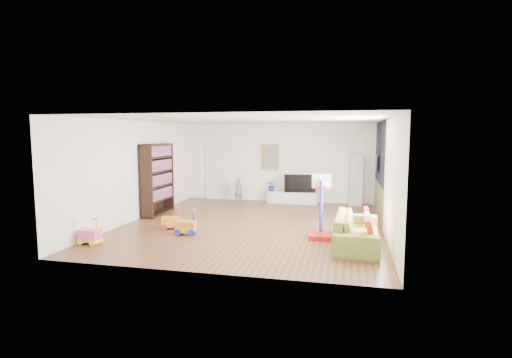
% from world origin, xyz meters
% --- Properties ---
extents(floor, '(6.50, 7.50, 0.00)m').
position_xyz_m(floor, '(0.00, 0.00, 0.00)').
color(floor, brown).
rests_on(floor, ground).
extents(ceiling, '(6.50, 7.50, 0.00)m').
position_xyz_m(ceiling, '(0.00, 0.00, 2.70)').
color(ceiling, white).
rests_on(ceiling, ground).
extents(wall_back, '(6.50, 0.00, 2.70)m').
position_xyz_m(wall_back, '(0.00, 3.75, 1.35)').
color(wall_back, white).
rests_on(wall_back, ground).
extents(wall_front, '(6.50, 0.00, 2.70)m').
position_xyz_m(wall_front, '(0.00, -3.75, 1.35)').
color(wall_front, silver).
rests_on(wall_front, ground).
extents(wall_left, '(0.00, 7.50, 2.70)m').
position_xyz_m(wall_left, '(-3.25, 0.00, 1.35)').
color(wall_left, silver).
rests_on(wall_left, ground).
extents(wall_right, '(0.00, 7.50, 2.70)m').
position_xyz_m(wall_right, '(3.25, 0.00, 1.35)').
color(wall_right, white).
rests_on(wall_right, ground).
extents(navy_accent, '(0.01, 3.20, 1.70)m').
position_xyz_m(navy_accent, '(3.23, 1.40, 1.85)').
color(navy_accent, black).
rests_on(navy_accent, wall_right).
extents(olive_wainscot, '(0.01, 3.20, 1.00)m').
position_xyz_m(olive_wainscot, '(3.23, 1.40, 0.50)').
color(olive_wainscot, brown).
rests_on(olive_wainscot, wall_right).
extents(doorway, '(1.45, 0.06, 2.10)m').
position_xyz_m(doorway, '(-1.90, 3.71, 1.05)').
color(doorway, white).
rests_on(doorway, ground).
extents(painting_back, '(0.62, 0.06, 0.92)m').
position_xyz_m(painting_back, '(-0.25, 3.71, 1.55)').
color(painting_back, gold).
rests_on(painting_back, wall_back).
extents(artwork_right, '(0.04, 0.56, 0.46)m').
position_xyz_m(artwork_right, '(3.17, 1.60, 1.55)').
color(artwork_right, '#7F3F8C').
rests_on(artwork_right, wall_right).
extents(media_console, '(1.69, 0.45, 0.39)m').
position_xyz_m(media_console, '(0.58, 3.41, 0.20)').
color(media_console, silver).
rests_on(media_console, ground).
extents(tall_cabinet, '(0.42, 0.42, 1.69)m').
position_xyz_m(tall_cabinet, '(2.67, 3.49, 0.84)').
color(tall_cabinet, silver).
rests_on(tall_cabinet, ground).
extents(bookshelf, '(0.37, 1.42, 2.07)m').
position_xyz_m(bookshelf, '(-3.01, 0.68, 1.03)').
color(bookshelf, black).
rests_on(bookshelf, ground).
extents(sofa, '(0.97, 2.30, 0.66)m').
position_xyz_m(sofa, '(2.61, -1.41, 0.33)').
color(sofa, olive).
rests_on(sofa, ground).
extents(basketball_hoop, '(0.52, 0.62, 1.45)m').
position_xyz_m(basketball_hoop, '(1.82, -1.01, 0.73)').
color(basketball_hoop, red).
rests_on(basketball_hoop, ground).
extents(ride_on_yellow, '(0.48, 0.38, 0.56)m').
position_xyz_m(ride_on_yellow, '(-1.87, -0.93, 0.28)').
color(ride_on_yellow, orange).
rests_on(ride_on_yellow, ground).
extents(ride_on_orange, '(0.49, 0.34, 0.60)m').
position_xyz_m(ride_on_orange, '(-1.28, -1.38, 0.30)').
color(ride_on_orange, orange).
rests_on(ride_on_orange, ground).
extents(ride_on_pink, '(0.47, 0.31, 0.59)m').
position_xyz_m(ride_on_pink, '(-2.97, -2.60, 0.30)').
color(ride_on_pink, '#FC599F').
rests_on(ride_on_pink, ground).
extents(child, '(0.37, 0.33, 0.84)m').
position_xyz_m(child, '(-1.25, 3.10, 0.42)').
color(child, slate).
rests_on(child, ground).
extents(tv, '(1.06, 0.33, 0.61)m').
position_xyz_m(tv, '(0.82, 3.43, 0.70)').
color(tv, black).
rests_on(tv, media_console).
extents(vase_plant, '(0.40, 0.36, 0.41)m').
position_xyz_m(vase_plant, '(-0.13, 3.45, 0.59)').
color(vase_plant, navy).
rests_on(vase_plant, media_console).
extents(pillow_left, '(0.12, 0.39, 0.38)m').
position_xyz_m(pillow_left, '(2.82, -2.08, 0.52)').
color(pillow_left, '#C33B0A').
rests_on(pillow_left, sofa).
extents(pillow_center, '(0.12, 0.38, 0.38)m').
position_xyz_m(pillow_center, '(2.84, -1.45, 0.52)').
color(pillow_center, white).
rests_on(pillow_center, sofa).
extents(pillow_right, '(0.10, 0.37, 0.37)m').
position_xyz_m(pillow_right, '(2.85, -0.77, 0.52)').
color(pillow_right, red).
rests_on(pillow_right, sofa).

